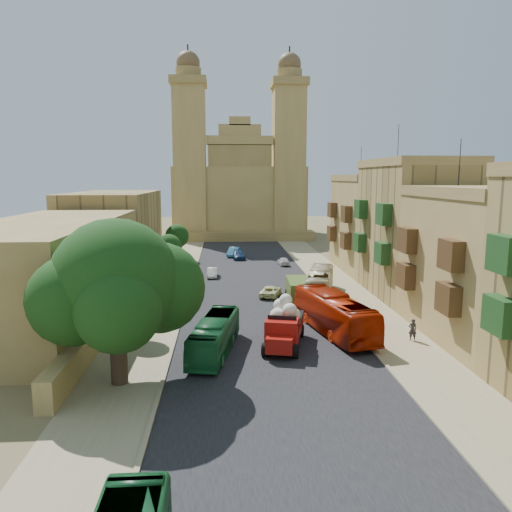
{
  "coord_description": "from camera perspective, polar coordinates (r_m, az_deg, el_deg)",
  "views": [
    {
      "loc": [
        -3.36,
        -24.27,
        11.95
      ],
      "look_at": [
        0.0,
        26.0,
        4.0
      ],
      "focal_mm": 35.0,
      "sensor_mm": 36.0,
      "label": 1
    }
  ],
  "objects": [
    {
      "name": "red_truck",
      "position": [
        35.9,
        3.24,
        -7.83
      ],
      "size": [
        3.69,
        6.51,
        3.61
      ],
      "color": "maroon",
      "rests_on": "ground"
    },
    {
      "name": "kerb_east",
      "position": [
        56.52,
        6.84,
        -3.24
      ],
      "size": [
        0.25,
        140.0,
        0.12
      ],
      "primitive_type": "cube",
      "color": "#887B59",
      "rests_on": "ground"
    },
    {
      "name": "car_dkblue",
      "position": [
        73.84,
        -1.99,
        0.14
      ],
      "size": [
        1.91,
        4.35,
        1.24
      ],
      "primitive_type": "imported",
      "rotation": [
        0.0,
        0.0,
        0.04
      ],
      "color": "navy",
      "rests_on": "ground"
    },
    {
      "name": "street_tree_c",
      "position": [
        61.22,
        -10.01,
        0.89
      ],
      "size": [
        3.39,
        3.39,
        5.22
      ],
      "color": "#332419",
      "rests_on": "ground"
    },
    {
      "name": "townhouse_c",
      "position": [
        53.16,
        17.53,
        3.11
      ],
      "size": [
        9.0,
        14.0,
        17.4
      ],
      "color": "#9B8046",
      "rests_on": "ground"
    },
    {
      "name": "street_tree_a",
      "position": [
        37.97,
        -13.84,
        -5.08
      ],
      "size": [
        2.83,
        2.83,
        4.35
      ],
      "color": "#332419",
      "rests_on": "ground"
    },
    {
      "name": "street_tree_d",
      "position": [
        73.06,
        -9.02,
        2.24
      ],
      "size": [
        3.43,
        3.43,
        5.28
      ],
      "color": "#332419",
      "rests_on": "ground"
    },
    {
      "name": "west_building_low",
      "position": [
        45.4,
        -22.58,
        -1.56
      ],
      "size": [
        10.0,
        28.0,
        8.4
      ],
      "primitive_type": "cube",
      "color": "olive",
      "rests_on": "ground"
    },
    {
      "name": "olive_pickup",
      "position": [
        48.57,
        5.0,
        -4.02
      ],
      "size": [
        2.56,
        5.33,
        2.17
      ],
      "color": "#435B22",
      "rests_on": "ground"
    },
    {
      "name": "bus_red_east",
      "position": [
        39.29,
        8.92,
        -6.54
      ],
      "size": [
        4.77,
        11.21,
        3.04
      ],
      "primitive_type": "imported",
      "rotation": [
        0.0,
        0.0,
        3.35
      ],
      "color": "#A31B03",
      "rests_on": "ground"
    },
    {
      "name": "bus_cream_east",
      "position": [
        51.47,
        7.31,
        -2.98
      ],
      "size": [
        4.69,
        10.01,
        2.72
      ],
      "primitive_type": "imported",
      "rotation": [
        0.0,
        0.0,
        2.88
      ],
      "color": "beige",
      "rests_on": "ground"
    },
    {
      "name": "car_white_a",
      "position": [
        60.6,
        -5.03,
        -1.91
      ],
      "size": [
        1.19,
        3.37,
        1.11
      ],
      "primitive_type": "imported",
      "rotation": [
        0.0,
        0.0,
        -0.0
      ],
      "color": "white",
      "rests_on": "ground"
    },
    {
      "name": "church",
      "position": [
        102.97,
        -1.97,
        7.61
      ],
      "size": [
        28.0,
        22.5,
        36.3
      ],
      "color": "olive",
      "rests_on": "ground"
    },
    {
      "name": "sidewalk_east",
      "position": [
        57.04,
        9.31,
        -3.24
      ],
      "size": [
        5.0,
        140.0,
        0.01
      ],
      "primitive_type": "cube",
      "color": "#887B59",
      "rests_on": "ground"
    },
    {
      "name": "ground",
      "position": [
        27.26,
        3.81,
        -17.05
      ],
      "size": [
        260.0,
        260.0,
        0.0
      ],
      "primitive_type": "plane",
      "color": "brown"
    },
    {
      "name": "ficus_tree",
      "position": [
        29.58,
        -15.57,
        -3.48
      ],
      "size": [
        9.72,
        8.94,
        9.72
      ],
      "color": "#332419",
      "rests_on": "ground"
    },
    {
      "name": "road_surface",
      "position": [
        55.67,
        -0.27,
        -3.42
      ],
      "size": [
        14.0,
        140.0,
        0.01
      ],
      "primitive_type": "cube",
      "color": "black",
      "rests_on": "ground"
    },
    {
      "name": "townhouse_b",
      "position": [
        40.7,
        24.55,
        -0.75
      ],
      "size": [
        9.0,
        14.0,
        14.9
      ],
      "color": "olive",
      "rests_on": "ground"
    },
    {
      "name": "car_blue_b",
      "position": [
        76.35,
        -2.54,
        0.48
      ],
      "size": [
        2.36,
        4.42,
        1.39
      ],
      "primitive_type": "imported",
      "rotation": [
        0.0,
        0.0,
        -0.22
      ],
      "color": "teal",
      "rests_on": "ground"
    },
    {
      "name": "townhouse_d",
      "position": [
        66.41,
        13.12,
        3.73
      ],
      "size": [
        9.0,
        14.0,
        15.9
      ],
      "color": "olive",
      "rests_on": "ground"
    },
    {
      "name": "car_white_b",
      "position": [
        68.76,
        3.15,
        -0.59
      ],
      "size": [
        1.49,
        3.31,
        1.1
      ],
      "primitive_type": "imported",
      "rotation": [
        0.0,
        0.0,
        3.2
      ],
      "color": "silver",
      "rests_on": "ground"
    },
    {
      "name": "street_tree_b",
      "position": [
        49.52,
        -11.47,
        -1.5
      ],
      "size": [
        3.03,
        3.03,
        4.65
      ],
      "color": "#332419",
      "rests_on": "ground"
    },
    {
      "name": "car_cream",
      "position": [
        50.73,
        1.68,
        -4.03
      ],
      "size": [
        2.75,
        4.24,
        1.09
      ],
      "primitive_type": "imported",
      "rotation": [
        0.0,
        0.0,
        2.88
      ],
      "color": "beige",
      "rests_on": "ground"
    },
    {
      "name": "west_wall",
      "position": [
        46.54,
        -15.1,
        -5.09
      ],
      "size": [
        1.0,
        40.0,
        1.8
      ],
      "primitive_type": "cube",
      "color": "olive",
      "rests_on": "ground"
    },
    {
      "name": "sidewalk_west",
      "position": [
        55.91,
        -10.06,
        -3.51
      ],
      "size": [
        5.0,
        140.0,
        0.01
      ],
      "primitive_type": "cube",
      "color": "#887B59",
      "rests_on": "ground"
    },
    {
      "name": "bus_green_north",
      "position": [
        34.65,
        -4.75,
        -9.07
      ],
      "size": [
        3.67,
        9.12,
        2.48
      ],
      "primitive_type": "imported",
      "rotation": [
        0.0,
        0.0,
        -0.18
      ],
      "color": "#17602E",
      "rests_on": "ground"
    },
    {
      "name": "pedestrian_a",
      "position": [
        38.97,
        17.46,
        -8.04
      ],
      "size": [
        0.64,
        0.45,
        1.66
      ],
      "primitive_type": "imported",
      "rotation": [
        0.0,
        0.0,
        3.04
      ],
      "color": "#272528",
      "rests_on": "ground"
    },
    {
      "name": "pedestrian_c",
      "position": [
        46.67,
        10.32,
        -5.07
      ],
      "size": [
        0.41,
        0.9,
        1.5
      ],
      "primitive_type": "imported",
      "rotation": [
        0.0,
        0.0,
        4.76
      ],
      "color": "#35343B",
      "rests_on": "ground"
    },
    {
      "name": "west_building_mid",
      "position": [
        70.17,
        -15.87,
        2.94
      ],
      "size": [
        10.0,
        22.0,
        10.0
      ],
      "primitive_type": "cube",
      "color": "#9B8046",
      "rests_on": "ground"
    },
    {
      "name": "car_blue_a",
      "position": [
        39.12,
        -4.22,
        -7.98
      ],
      "size": [
        2.15,
        3.55,
        1.13
      ],
      "primitive_type": "imported",
      "rotation": [
        0.0,
        0.0,
        0.27
      ],
      "color": "#3F86C1",
      "rests_on": "ground"
    },
    {
      "name": "kerb_west",
      "position": [
        55.68,
        -7.5,
        -3.44
      ],
      "size": [
        0.25,
        140.0,
        0.12
      ],
      "primitive_type": "cube",
      "color": "#887B59",
      "rests_on": "ground"
    }
  ]
}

